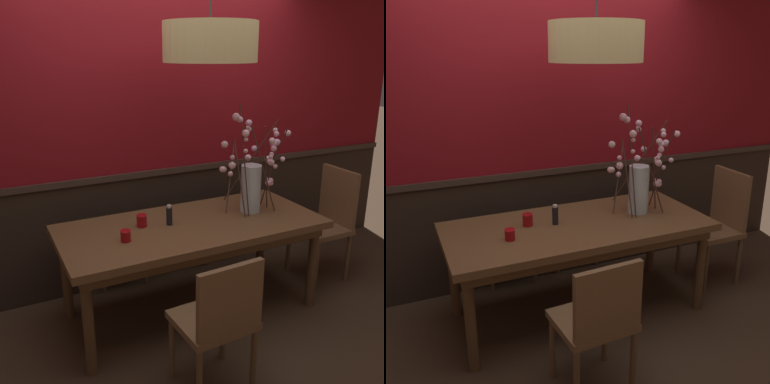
# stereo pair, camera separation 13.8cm
# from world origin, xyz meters

# --- Properties ---
(ground_plane) EXTENTS (24.00, 24.00, 0.00)m
(ground_plane) POSITION_xyz_m (0.00, 0.00, 0.00)
(ground_plane) COLOR #422D1E
(back_wall) EXTENTS (5.11, 0.14, 2.93)m
(back_wall) POSITION_xyz_m (0.00, 0.71, 1.45)
(back_wall) COLOR #2D2119
(back_wall) RESTS_ON ground
(dining_table) EXTENTS (1.93, 0.87, 0.74)m
(dining_table) POSITION_xyz_m (0.00, 0.00, 0.66)
(dining_table) COLOR brown
(dining_table) RESTS_ON ground
(chair_far_side_left) EXTENTS (0.46, 0.46, 0.91)m
(chair_far_side_left) POSITION_xyz_m (-0.33, 0.83, 0.51)
(chair_far_side_left) COLOR brown
(chair_far_side_left) RESTS_ON ground
(chair_head_east_end) EXTENTS (0.41, 0.44, 0.98)m
(chair_head_east_end) POSITION_xyz_m (1.34, 0.01, 0.54)
(chair_head_east_end) COLOR brown
(chair_head_east_end) RESTS_ON ground
(chair_far_side_right) EXTENTS (0.47, 0.43, 0.93)m
(chair_far_side_right) POSITION_xyz_m (0.26, 0.88, 0.52)
(chair_far_side_right) COLOR brown
(chair_far_side_right) RESTS_ON ground
(chair_near_side_left) EXTENTS (0.45, 0.41, 0.88)m
(chair_near_side_left) POSITION_xyz_m (-0.24, -0.83, 0.51)
(chair_near_side_left) COLOR brown
(chair_near_side_left) RESTS_ON ground
(vase_with_blossoms) EXTENTS (0.60, 0.61, 0.84)m
(vase_with_blossoms) POSITION_xyz_m (0.53, 0.03, 0.98)
(vase_with_blossoms) COLOR silver
(vase_with_blossoms) RESTS_ON dining_table
(candle_holder_nearer_center) EXTENTS (0.08, 0.08, 0.09)m
(candle_holder_nearer_center) POSITION_xyz_m (-0.35, 0.10, 0.79)
(candle_holder_nearer_center) COLOR #9E0F14
(candle_holder_nearer_center) RESTS_ON dining_table
(candle_holder_nearer_edge) EXTENTS (0.07, 0.07, 0.08)m
(candle_holder_nearer_edge) POSITION_xyz_m (-0.54, -0.09, 0.78)
(candle_holder_nearer_edge) COLOR #9E0F14
(candle_holder_nearer_edge) RESTS_ON dining_table
(condiment_bottle) EXTENTS (0.05, 0.05, 0.15)m
(condiment_bottle) POSITION_xyz_m (-0.16, 0.05, 0.81)
(condiment_bottle) COLOR black
(condiment_bottle) RESTS_ON dining_table
(pendant_lamp) EXTENTS (0.61, 0.61, 1.05)m
(pendant_lamp) POSITION_xyz_m (0.09, -0.08, 2.00)
(pendant_lamp) COLOR tan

